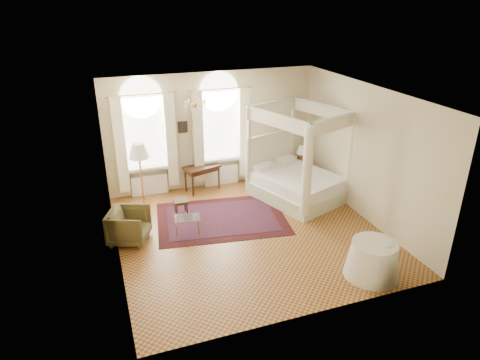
% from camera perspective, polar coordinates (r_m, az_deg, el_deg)
% --- Properties ---
extents(ground, '(6.00, 6.00, 0.00)m').
position_cam_1_polar(ground, '(10.24, 1.26, -7.00)').
color(ground, '#AC7032').
rests_on(ground, ground).
extents(room_walls, '(6.00, 6.00, 6.00)m').
position_cam_1_polar(room_walls, '(9.39, 1.37, 3.46)').
color(room_walls, beige).
rests_on(room_walls, ground).
extents(window_left, '(1.62, 0.27, 3.29)m').
position_cam_1_polar(window_left, '(11.78, -12.44, 4.61)').
color(window_left, silver).
rests_on(window_left, room_walls).
extents(window_right, '(1.62, 0.27, 3.29)m').
position_cam_1_polar(window_right, '(12.18, -2.59, 5.78)').
color(window_right, silver).
rests_on(window_right, room_walls).
extents(chandelier, '(0.51, 0.45, 0.50)m').
position_cam_1_polar(chandelier, '(9.96, -6.00, 10.10)').
color(chandelier, '#C88F42').
rests_on(chandelier, room_walls).
extents(wall_pictures, '(2.54, 0.03, 0.39)m').
position_cam_1_polar(wall_pictures, '(12.12, -3.28, 7.67)').
color(wall_pictures, black).
rests_on(wall_pictures, room_walls).
extents(canopy_bed, '(2.54, 2.80, 2.52)m').
position_cam_1_polar(canopy_bed, '(11.77, 7.71, 0.16)').
color(canopy_bed, beige).
rests_on(canopy_bed, ground).
extents(nightstand, '(0.52, 0.48, 0.62)m').
position_cam_1_polar(nightstand, '(13.22, 8.32, 1.59)').
color(nightstand, '#351D0E').
rests_on(nightstand, ground).
extents(nightstand_lamp, '(0.30, 0.30, 0.44)m').
position_cam_1_polar(nightstand_lamp, '(12.90, 8.23, 3.87)').
color(nightstand_lamp, '#C88F42').
rests_on(nightstand_lamp, nightstand).
extents(writing_desk, '(1.09, 0.78, 0.74)m').
position_cam_1_polar(writing_desk, '(12.16, -5.08, 1.39)').
color(writing_desk, '#351D0E').
rests_on(writing_desk, ground).
extents(laptop, '(0.33, 0.23, 0.02)m').
position_cam_1_polar(laptop, '(12.25, -4.15, 2.20)').
color(laptop, black).
rests_on(laptop, writing_desk).
extents(stool, '(0.36, 0.36, 0.41)m').
position_cam_1_polar(stool, '(10.99, -7.91, -2.95)').
color(stool, '#3F331B').
rests_on(stool, ground).
extents(armchair, '(1.11, 1.10, 0.78)m').
position_cam_1_polar(armchair, '(10.04, -14.56, -5.93)').
color(armchair, '#4A4020').
rests_on(armchair, ground).
extents(coffee_table, '(0.67, 0.52, 0.41)m').
position_cam_1_polar(coffee_table, '(10.12, -7.08, -5.18)').
color(coffee_table, white).
rests_on(coffee_table, ground).
extents(floor_lamp, '(0.49, 0.49, 1.90)m').
position_cam_1_polar(floor_lamp, '(10.69, -13.33, 3.31)').
color(floor_lamp, '#C88F42').
rests_on(floor_lamp, ground).
extents(oriental_rug, '(3.47, 2.72, 0.01)m').
position_cam_1_polar(oriental_rug, '(10.84, -2.48, -5.13)').
color(oriental_rug, '#380D10').
rests_on(oriental_rug, ground).
extents(side_table, '(1.10, 1.10, 0.75)m').
position_cam_1_polar(side_table, '(9.03, 17.28, -10.07)').
color(side_table, beige).
rests_on(side_table, ground).
extents(book, '(0.21, 0.26, 0.02)m').
position_cam_1_polar(book, '(8.81, 18.47, -8.13)').
color(book, black).
rests_on(book, side_table).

